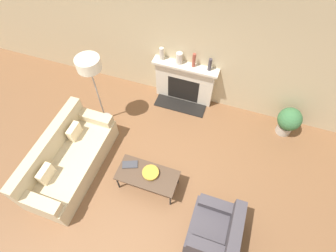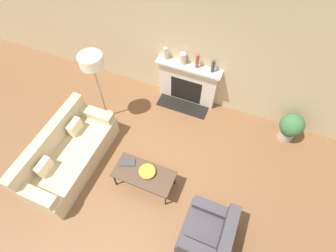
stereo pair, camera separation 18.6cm
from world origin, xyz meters
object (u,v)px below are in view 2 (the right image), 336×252
bowl (147,172)px  book (127,162)px  potted_plant (291,126)px  floor_lamp (92,65)px  mantel_vase_center_right (197,61)px  mantel_vase_center_left (183,59)px  fireplace (187,84)px  mantel_vase_right (213,66)px  armchair_near (208,233)px  mantel_vase_left (165,53)px  couch (68,154)px  coffee_table (144,174)px

bowl → book: size_ratio=0.96×
book → potted_plant: size_ratio=0.46×
floor_lamp → mantel_vase_center_right: 2.10m
bowl → mantel_vase_center_left: mantel_vase_center_left is taller
book → bowl: bearing=-27.2°
fireplace → mantel_vase_right: 0.85m
book → armchair_near: bearing=-39.9°
mantel_vase_center_right → mantel_vase_right: bearing=0.0°
book → mantel_vase_left: 2.45m
mantel_vase_center_left → mantel_vase_center_right: (0.32, 0.00, 0.03)m
fireplace → couch: bearing=-121.5°
floor_lamp → mantel_vase_center_left: size_ratio=6.71×
couch → potted_plant: 4.57m
fireplace → mantel_vase_center_right: (0.17, 0.02, 0.70)m
armchair_near → coffee_table: armchair_near is taller
couch → book: (1.21, 0.23, 0.14)m
mantel_vase_center_left → armchair_near: bearing=-61.5°
couch → armchair_near: 3.01m
mantel_vase_left → mantel_vase_center_left: mantel_vase_left is taller
armchair_near → mantel_vase_left: 3.63m
floor_lamp → mantel_vase_left: (0.97, 1.21, -0.34)m
mantel_vase_center_left → mantel_vase_right: (0.66, 0.00, 0.01)m
armchair_near → potted_plant: bearing=160.1°
couch → potted_plant: bearing=-59.7°
mantel_vase_right → potted_plant: size_ratio=0.40×
armchair_near → mantel_vase_center_left: 3.43m
couch → mantel_vase_center_right: 3.21m
book → mantel_vase_left: mantel_vase_left is taller
coffee_table → mantel_vase_center_right: mantel_vase_center_right is taller
bowl → book: bowl is taller
floor_lamp → mantel_vase_right: size_ratio=6.24×
fireplace → couch: size_ratio=0.69×
couch → potted_plant: (3.95, 2.30, 0.07)m
couch → mantel_vase_left: size_ratio=7.37×
potted_plant → armchair_near: bearing=-109.9°
potted_plant → mantel_vase_center_right: bearing=173.5°
floor_lamp → mantel_vase_left: bearing=51.4°
mantel_vase_center_right → mantel_vase_center_left: bearing=180.0°
coffee_table → bowl: bearing=41.9°
bowl → floor_lamp: bearing=144.1°
armchair_near → mantel_vase_center_left: bearing=-151.5°
fireplace → couch: (-1.56, -2.54, -0.18)m
mantel_vase_right → armchair_near: bearing=-72.5°
bowl → floor_lamp: floor_lamp is taller
mantel_vase_right → book: bearing=-110.3°
mantel_vase_left → mantel_vase_right: mantel_vase_left is taller
armchair_near → bowl: armchair_near is taller
fireplace → book: 2.34m
coffee_table → mantel_vase_right: bearing=78.7°
floor_lamp → couch: bearing=-91.7°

